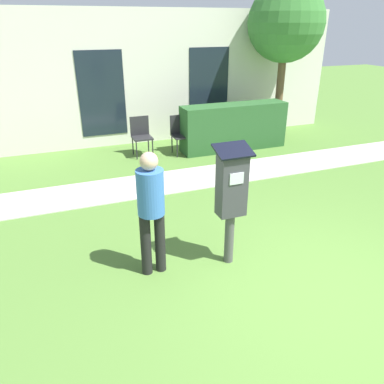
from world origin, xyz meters
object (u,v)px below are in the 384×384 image
parking_meter (231,191)px  outdoor_chair_left (141,133)px  outdoor_chair_middle (181,131)px  person_standing (151,205)px

parking_meter → outdoor_chair_left: parking_meter is taller
outdoor_chair_middle → person_standing: bearing=-113.7°
parking_meter → outdoor_chair_middle: parking_meter is taller
parking_meter → person_standing: (-0.97, 0.14, -0.09)m
parking_meter → person_standing: 0.99m
parking_meter → outdoor_chair_left: (0.01, 4.65, -0.49)m
parking_meter → outdoor_chair_middle: (0.92, 4.45, -0.49)m
outdoor_chair_left → person_standing: bearing=-121.1°
person_standing → outdoor_chair_middle: (1.89, 4.31, -0.40)m
person_standing → outdoor_chair_middle: size_ratio=1.76×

